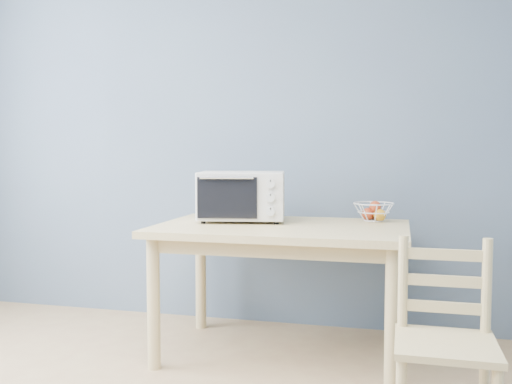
% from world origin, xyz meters
% --- Properties ---
extents(dining_table, '(1.40, 0.90, 0.75)m').
position_xyz_m(dining_table, '(0.59, 1.64, 0.65)').
color(dining_table, '#DEC385').
rests_on(dining_table, ground).
extents(toaster_oven, '(0.55, 0.45, 0.30)m').
position_xyz_m(toaster_oven, '(0.30, 1.76, 0.91)').
color(toaster_oven, beige).
rests_on(toaster_oven, dining_table).
extents(fruit_basket, '(0.29, 0.29, 0.12)m').
position_xyz_m(fruit_basket, '(1.08, 1.95, 0.81)').
color(fruit_basket, silver).
rests_on(fruit_basket, dining_table).
extents(dining_chair, '(0.38, 0.38, 0.82)m').
position_xyz_m(dining_chair, '(1.42, 0.80, 0.40)').
color(dining_chair, '#DEC385').
rests_on(dining_chair, ground).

